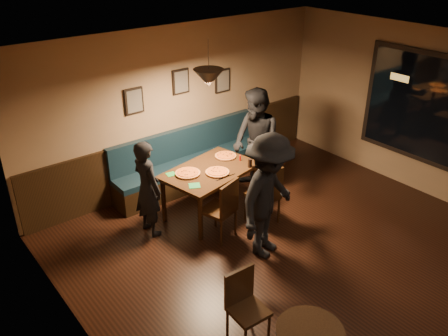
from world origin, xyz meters
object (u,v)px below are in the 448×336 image
object	(u,v)px
diner_left	(147,188)
cafe_chair_far	(249,310)
dining_table	(210,191)
tabasco_bottle	(240,157)
diner_right	(256,143)
diner_front	(268,197)
soda_glass	(250,163)
chair_near_left	(218,208)
chair_near_right	(263,194)
booth_bench	(192,159)

from	to	relation	value
diner_left	cafe_chair_far	world-z (taller)	diner_left
dining_table	tabasco_bottle	bearing A→B (deg)	-16.36
dining_table	diner_right	bearing A→B (deg)	-7.04
diner_front	cafe_chair_far	distance (m)	1.71
diner_left	soda_glass	xyz separation A→B (m)	(1.58, -0.47, 0.11)
chair_near_left	chair_near_right	xyz separation A→B (m)	(0.79, -0.10, 0.00)
diner_front	chair_near_right	bearing A→B (deg)	32.16
booth_bench	chair_near_left	world-z (taller)	booth_bench
diner_front	diner_right	bearing A→B (deg)	34.10
booth_bench	soda_glass	world-z (taller)	booth_bench
dining_table	cafe_chair_far	size ratio (longest dim) A/B	1.69
booth_bench	dining_table	bearing A→B (deg)	-108.94
diner_left	cafe_chair_far	xyz separation A→B (m)	(-0.24, -2.52, -0.32)
booth_bench	diner_right	distance (m)	1.21
booth_bench	chair_near_left	bearing A→B (deg)	-112.23
dining_table	soda_glass	world-z (taller)	soda_glass
dining_table	soda_glass	distance (m)	0.78
diner_front	cafe_chair_far	world-z (taller)	diner_front
dining_table	tabasco_bottle	world-z (taller)	tabasco_bottle
soda_glass	cafe_chair_far	world-z (taller)	soda_glass
cafe_chair_far	dining_table	bearing A→B (deg)	-115.02
diner_left	cafe_chair_far	distance (m)	2.55
chair_near_right	tabasco_bottle	size ratio (longest dim) A/B	8.86
dining_table	chair_near_left	bearing A→B (deg)	-127.99
soda_glass	chair_near_right	bearing A→B (deg)	-98.73
diner_front	cafe_chair_far	xyz separation A→B (m)	(-1.26, -1.05, -0.48)
diner_right	soda_glass	world-z (taller)	diner_right
chair_near_right	diner_left	distance (m)	1.76
dining_table	chair_near_left	xyz separation A→B (m)	(-0.31, -0.60, 0.09)
tabasco_bottle	diner_left	bearing A→B (deg)	173.07
cafe_chair_far	booth_bench	bearing A→B (deg)	-112.47
diner_front	chair_near_left	bearing A→B (deg)	92.74
diner_left	diner_front	size ratio (longest dim) A/B	0.83
diner_left	soda_glass	bearing A→B (deg)	-109.95
chair_near_right	tabasco_bottle	distance (m)	0.75
chair_near_left	tabasco_bottle	xyz separation A→B (m)	(0.88, 0.55, 0.36)
chair_near_left	diner_right	distance (m)	1.56
booth_bench	tabasco_bottle	xyz separation A→B (m)	(0.24, -1.02, 0.34)
diner_right	cafe_chair_far	distance (m)	3.40
chair_near_left	chair_near_right	bearing A→B (deg)	-23.95
soda_glass	tabasco_bottle	bearing A→B (deg)	83.73
diner_left	tabasco_bottle	world-z (taller)	diner_left
soda_glass	diner_right	bearing A→B (deg)	39.32
chair_near_right	cafe_chair_far	xyz separation A→B (m)	(-1.76, -1.67, -0.05)
chair_near_right	soda_glass	xyz separation A→B (m)	(0.06, 0.38, 0.37)
diner_front	cafe_chair_far	size ratio (longest dim) A/B	2.10
booth_bench	dining_table	size ratio (longest dim) A/B	2.04
soda_glass	tabasco_bottle	size ratio (longest dim) A/B	1.27
tabasco_bottle	chair_near_right	bearing A→B (deg)	-97.70
booth_bench	diner_front	distance (m)	2.36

